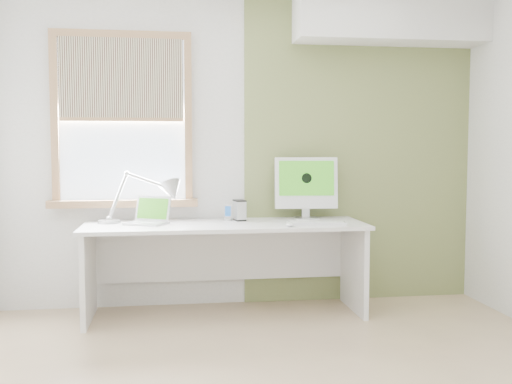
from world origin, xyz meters
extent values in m
cube|color=tan|center=(0.00, 0.00, -0.01)|extent=(4.00, 3.50, 0.02)
cube|color=silver|center=(0.00, 1.76, 1.30)|extent=(4.00, 0.02, 2.60)
cube|color=silver|center=(0.00, -1.76, 1.30)|extent=(4.00, 0.02, 2.60)
cube|color=olive|center=(1.00, 1.74, 1.30)|extent=(2.00, 0.02, 2.60)
cube|color=white|center=(1.20, 1.57, 2.40)|extent=(1.60, 0.40, 0.42)
cube|color=#936D48|center=(-1.53, 1.72, 1.55)|extent=(0.06, 0.06, 1.42)
cube|color=#936D48|center=(-0.47, 1.72, 1.55)|extent=(0.06, 0.06, 1.42)
cube|color=#936D48|center=(-1.00, 1.72, 2.23)|extent=(1.00, 0.06, 0.06)
cube|color=#936D48|center=(-1.00, 1.70, 0.87)|extent=(1.20, 0.14, 0.06)
cube|color=#D1E2F9|center=(-1.00, 1.74, 1.55)|extent=(1.00, 0.01, 1.30)
cube|color=beige|center=(-1.00, 1.70, 1.88)|extent=(0.98, 0.02, 0.65)
cube|color=#936D48|center=(-1.00, 1.70, 1.55)|extent=(0.98, 0.03, 0.03)
cube|color=white|center=(-0.20, 1.38, 0.71)|extent=(2.20, 0.70, 0.03)
cube|color=white|center=(-1.25, 1.38, 0.35)|extent=(0.04, 0.64, 0.70)
cube|color=white|center=(0.85, 1.38, 0.35)|extent=(0.04, 0.64, 0.70)
cube|color=white|center=(-0.20, 1.70, 0.45)|extent=(2.08, 0.02, 0.48)
cylinder|color=silver|center=(-1.10, 1.54, 0.74)|extent=(0.20, 0.20, 0.02)
sphere|color=silver|center=(-1.10, 1.54, 0.76)|extent=(0.06, 0.06, 0.05)
cylinder|color=silver|center=(-1.03, 1.55, 0.94)|extent=(0.17, 0.06, 0.37)
sphere|color=silver|center=(-0.96, 1.57, 1.12)|extent=(0.05, 0.05, 0.04)
cylinder|color=silver|center=(-0.80, 1.58, 1.06)|extent=(0.33, 0.04, 0.14)
sphere|color=silver|center=(-0.64, 1.59, 1.00)|extent=(0.05, 0.05, 0.04)
cone|color=silver|center=(-0.61, 1.60, 0.97)|extent=(0.29, 0.30, 0.22)
cube|color=silver|center=(-0.81, 1.41, 0.74)|extent=(0.37, 0.33, 0.02)
cube|color=#B2B5B7|center=(-0.81, 1.41, 0.75)|extent=(0.29, 0.24, 0.00)
cube|color=silver|center=(-0.76, 1.51, 0.84)|extent=(0.29, 0.20, 0.20)
cube|color=#307D18|center=(-0.76, 1.50, 0.84)|extent=(0.25, 0.17, 0.16)
cylinder|color=silver|center=(-0.16, 1.56, 0.74)|extent=(0.07, 0.07, 0.02)
cube|color=silver|center=(-0.16, 1.56, 0.81)|extent=(0.06, 0.01, 0.11)
cube|color=#194C99|center=(-0.16, 1.55, 0.81)|extent=(0.05, 0.00, 0.08)
cube|color=silver|center=(-0.06, 1.56, 0.81)|extent=(0.10, 0.14, 0.17)
cube|color=black|center=(-0.06, 1.56, 0.89)|extent=(0.10, 0.14, 0.01)
cube|color=black|center=(-0.06, 1.56, 0.74)|extent=(0.10, 0.14, 0.01)
cube|color=silver|center=(0.50, 1.58, 0.74)|extent=(0.20, 0.18, 0.01)
cube|color=silver|center=(0.50, 1.61, 0.83)|extent=(0.07, 0.03, 0.17)
cube|color=white|center=(0.50, 1.60, 1.03)|extent=(0.53, 0.13, 0.43)
cube|color=#307D18|center=(0.50, 1.57, 1.07)|extent=(0.46, 0.06, 0.29)
cylinder|color=black|center=(0.50, 1.57, 1.07)|extent=(0.09, 0.02, 0.09)
cube|color=white|center=(0.50, 1.23, 0.74)|extent=(0.46, 0.19, 0.02)
cube|color=white|center=(0.50, 1.23, 0.75)|extent=(0.42, 0.15, 0.00)
ellipsoid|color=white|center=(0.27, 1.14, 0.75)|extent=(0.08, 0.11, 0.03)
camera|label=1|loc=(-0.60, -3.17, 1.32)|focal=41.14mm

